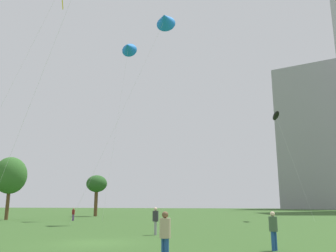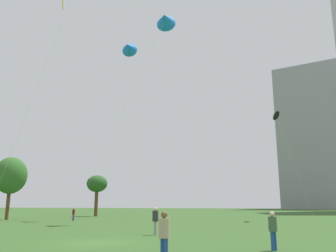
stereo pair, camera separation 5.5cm
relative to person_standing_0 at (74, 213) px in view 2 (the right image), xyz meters
The scene contains 11 objects.
ground 26.66m from the person_standing_0, 58.61° to the right, with size 280.00×280.00×0.00m, color #335623.
person_standing_0 is the anchor object (origin of this frame).
person_standing_1 33.24m from the person_standing_0, 45.50° to the right, with size 0.39×0.39×1.76m.
person_standing_2 23.24m from the person_standing_0, 47.49° to the right, with size 0.41×0.41×1.86m.
person_standing_3 34.35m from the person_standing_0, 55.83° to the right, with size 0.41×0.41×1.84m.
kite_flying_0 25.24m from the person_standing_0, 43.57° to the left, with size 2.70×4.93×26.42m.
kite_flying_1 29.84m from the person_standing_0, 16.02° to the left, with size 3.77×6.03×14.47m.
kite_flying_3 27.70m from the person_standing_0, ahead, with size 10.70×6.21×27.19m.
park_tree_1 15.68m from the person_standing_0, 104.84° to the left, with size 3.51×3.51×6.86m.
park_tree_2 10.92m from the person_standing_0, behind, with size 4.33×4.33×8.34m.
distant_highrise_1 119.77m from the person_standing_0, 66.42° to the left, with size 24.85×25.39×55.02m, color #939399.
Camera 2 is at (8.77, -18.55, 2.13)m, focal length 37.35 mm.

